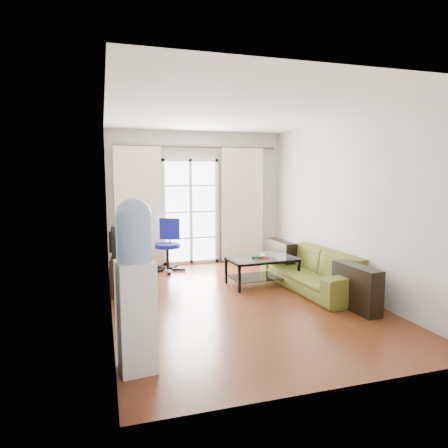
# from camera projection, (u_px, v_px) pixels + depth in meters

# --- Properties ---
(floor) EXTENTS (5.20, 5.20, 0.00)m
(floor) POSITION_uv_depth(u_px,v_px,m) (237.00, 299.00, 5.92)
(floor) COLOR brown
(floor) RESTS_ON ground
(ceiling) EXTENTS (5.20, 5.20, 0.00)m
(ceiling) POSITION_uv_depth(u_px,v_px,m) (238.00, 113.00, 5.58)
(ceiling) COLOR white
(ceiling) RESTS_ON wall_back
(wall_back) EXTENTS (3.60, 0.02, 2.70)m
(wall_back) POSITION_uv_depth(u_px,v_px,m) (197.00, 198.00, 8.22)
(wall_back) COLOR beige
(wall_back) RESTS_ON floor
(wall_front) EXTENTS (3.60, 0.02, 2.70)m
(wall_front) POSITION_uv_depth(u_px,v_px,m) (340.00, 235.00, 3.28)
(wall_front) COLOR beige
(wall_front) RESTS_ON floor
(wall_left) EXTENTS (0.02, 5.20, 2.70)m
(wall_left) POSITION_uv_depth(u_px,v_px,m) (108.00, 212.00, 5.23)
(wall_left) COLOR beige
(wall_left) RESTS_ON floor
(wall_right) EXTENTS (0.02, 5.20, 2.70)m
(wall_right) POSITION_uv_depth(u_px,v_px,m) (346.00, 206.00, 6.27)
(wall_right) COLOR beige
(wall_right) RESTS_ON floor
(french_door) EXTENTS (1.16, 0.06, 2.15)m
(french_door) POSITION_uv_depth(u_px,v_px,m) (191.00, 212.00, 8.16)
(french_door) COLOR white
(french_door) RESTS_ON wall_back
(curtain_rod) EXTENTS (3.30, 0.04, 0.04)m
(curtain_rod) POSITION_uv_depth(u_px,v_px,m) (198.00, 147.00, 7.99)
(curtain_rod) COLOR #4C3F2D
(curtain_rod) RESTS_ON wall_back
(curtain_left) EXTENTS (0.90, 0.07, 2.35)m
(curtain_left) POSITION_uv_depth(u_px,v_px,m) (139.00, 207.00, 7.78)
(curtain_left) COLOR #F5EDC5
(curtain_left) RESTS_ON curtain_rod
(curtain_right) EXTENTS (0.90, 0.07, 2.35)m
(curtain_right) POSITION_uv_depth(u_px,v_px,m) (242.00, 205.00, 8.40)
(curtain_right) COLOR #F5EDC5
(curtain_right) RESTS_ON curtain_rod
(radiator) EXTENTS (0.64, 0.12, 0.64)m
(radiator) POSITION_uv_depth(u_px,v_px,m) (235.00, 246.00, 8.48)
(radiator) COLOR #9B9B9E
(radiator) RESTS_ON floor
(sofa) EXTENTS (2.24, 1.10, 0.62)m
(sofa) POSITION_uv_depth(u_px,v_px,m) (312.00, 270.00, 6.44)
(sofa) COLOR brown
(sofa) RESTS_ON floor
(coffee_table) EXTENTS (1.17, 0.72, 0.46)m
(coffee_table) POSITION_uv_depth(u_px,v_px,m) (262.00, 267.00, 6.67)
(coffee_table) COLOR silver
(coffee_table) RESTS_ON floor
(bowl) EXTENTS (0.31, 0.31, 0.05)m
(bowl) POSITION_uv_depth(u_px,v_px,m) (258.00, 257.00, 6.63)
(bowl) COLOR green
(bowl) RESTS_ON coffee_table
(book) EXTENTS (0.35, 0.36, 0.02)m
(book) POSITION_uv_depth(u_px,v_px,m) (259.00, 259.00, 6.55)
(book) COLOR maroon
(book) RESTS_ON coffee_table
(remote) EXTENTS (0.17, 0.11, 0.02)m
(remote) POSITION_uv_depth(u_px,v_px,m) (256.00, 257.00, 6.66)
(remote) COLOR black
(remote) RESTS_ON coffee_table
(tv_stand) EXTENTS (0.60, 0.84, 0.58)m
(tv_stand) POSITION_uv_depth(u_px,v_px,m) (129.00, 273.00, 6.29)
(tv_stand) COLOR black
(tv_stand) RESTS_ON floor
(crt_tv) EXTENTS (0.60, 0.59, 0.49)m
(crt_tv) POSITION_uv_depth(u_px,v_px,m) (128.00, 240.00, 6.22)
(crt_tv) COLOR black
(crt_tv) RESTS_ON tv_stand
(task_chair) EXTENTS (0.88, 0.88, 0.99)m
(task_chair) POSITION_uv_depth(u_px,v_px,m) (168.00, 256.00, 7.64)
(task_chair) COLOR black
(task_chair) RESTS_ON floor
(water_cooler) EXTENTS (0.38, 0.37, 1.64)m
(water_cooler) POSITION_uv_depth(u_px,v_px,m) (135.00, 282.00, 3.68)
(water_cooler) COLOR white
(water_cooler) RESTS_ON floor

